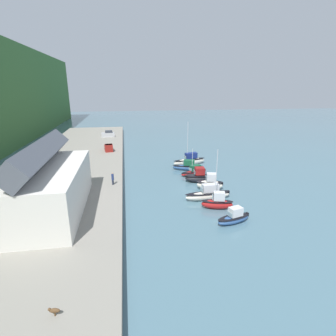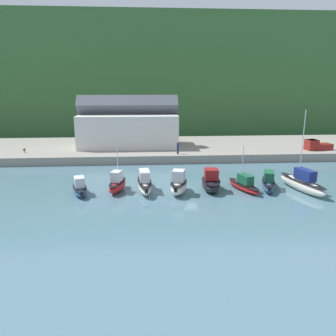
{
  "view_description": "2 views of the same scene",
  "coord_description": "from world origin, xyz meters",
  "views": [
    {
      "loc": [
        -42.65,
        12.15,
        17.36
      ],
      "look_at": [
        4.27,
        4.41,
        2.59
      ],
      "focal_mm": 28.0,
      "sensor_mm": 36.0,
      "label": 1
    },
    {
      "loc": [
        -5.24,
        -39.85,
        12.86
      ],
      "look_at": [
        -2.22,
        4.2,
        1.61
      ],
      "focal_mm": 35.0,
      "sensor_mm": 36.0,
      "label": 2
    }
  ],
  "objects": [
    {
      "name": "ground_plane",
      "position": [
        0.0,
        0.0,
        0.0
      ],
      "size": [
        320.0,
        320.0,
        0.0
      ],
      "primitive_type": "plane",
      "color": "slate"
    },
    {
      "name": "hillside_backdrop",
      "position": [
        0.0,
        69.12,
        15.14
      ],
      "size": [
        240.0,
        52.34,
        30.27
      ],
      "color": "#386633",
      "rests_on": "ground_plane"
    },
    {
      "name": "quay_promenade",
      "position": [
        0.0,
        23.61,
        0.7
      ],
      "size": [
        137.62,
        21.14,
        1.4
      ],
      "color": "gray",
      "rests_on": "ground_plane"
    },
    {
      "name": "harbor_clubhouse",
      "position": [
        -8.49,
        22.91,
        4.92
      ],
      "size": [
        18.75,
        9.46,
        9.64
      ],
      "color": "silver",
      "rests_on": "quay_promenade"
    },
    {
      "name": "moored_boat_0",
      "position": [
        -13.3,
        -1.57,
        0.78
      ],
      "size": [
        2.92,
        5.23,
        2.2
      ],
      "rotation": [
        0.0,
        0.0,
        0.28
      ],
      "color": "#33568E",
      "rests_on": "ground_plane"
    },
    {
      "name": "moored_boat_1",
      "position": [
        -8.85,
        -0.84,
        1.0
      ],
      "size": [
        2.62,
        4.92,
        9.06
      ],
      "rotation": [
        0.0,
        0.0,
        -0.25
      ],
      "color": "red",
      "rests_on": "ground_plane"
    },
    {
      "name": "moored_boat_2",
      "position": [
        -5.51,
        -0.51,
        0.96
      ],
      "size": [
        2.17,
        7.68,
        2.63
      ],
      "rotation": [
        0.0,
        0.0,
        0.06
      ],
      "color": "white",
      "rests_on": "ground_plane"
    },
    {
      "name": "moored_boat_3",
      "position": [
        -1.36,
        -2.15,
        1.12
      ],
      "size": [
        3.05,
        4.97,
        2.99
      ],
      "rotation": [
        0.0,
        0.0,
        -0.26
      ],
      "color": "white",
      "rests_on": "ground_plane"
    },
    {
      "name": "moored_boat_4",
      "position": [
        2.78,
        -1.2,
        1.05
      ],
      "size": [
        2.72,
        5.26,
        2.83
      ],
      "rotation": [
        0.0,
        0.0,
        -0.09
      ],
      "color": "black",
      "rests_on": "ground_plane"
    },
    {
      "name": "moored_boat_5",
      "position": [
        6.91,
        -1.46,
        0.74
      ],
      "size": [
        3.4,
        6.24,
        5.58
      ],
      "rotation": [
        0.0,
        0.0,
        0.33
      ],
      "color": "red",
      "rests_on": "ground_plane"
    },
    {
      "name": "moored_boat_6",
      "position": [
        10.23,
        -0.94,
        0.83
      ],
      "size": [
        3.55,
        6.75,
        2.33
      ],
      "rotation": [
        0.0,
        0.0,
        -0.32
      ],
      "color": "#33568E",
      "rests_on": "ground_plane"
    },
    {
      "name": "moored_boat_7",
      "position": [
        14.03,
        -2.27,
        1.08
      ],
      "size": [
        3.5,
        8.25,
        9.99
      ],
      "rotation": [
        0.0,
        0.0,
        0.24
      ],
      "color": "white",
      "rests_on": "ground_plane"
    },
    {
      "name": "pickup_truck_0",
      "position": [
        25.58,
        16.58,
        2.22
      ],
      "size": [
        4.92,
        2.49,
        1.9
      ],
      "rotation": [
        0.0,
        0.0,
        1.69
      ],
      "color": "maroon",
      "rests_on": "quay_promenade"
    },
    {
      "name": "person_on_quay",
      "position": [
        0.16,
        14.61,
        2.5
      ],
      "size": [
        0.4,
        0.4,
        2.14
      ],
      "color": "#232838",
      "rests_on": "quay_promenade"
    },
    {
      "name": "dog_on_quay",
      "position": [
        -26.47,
        17.87,
        1.86
      ],
      "size": [
        0.42,
        0.88,
        0.68
      ],
      "rotation": [
        0.0,
        0.0,
        6.12
      ],
      "color": "brown",
      "rests_on": "quay_promenade"
    }
  ]
}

